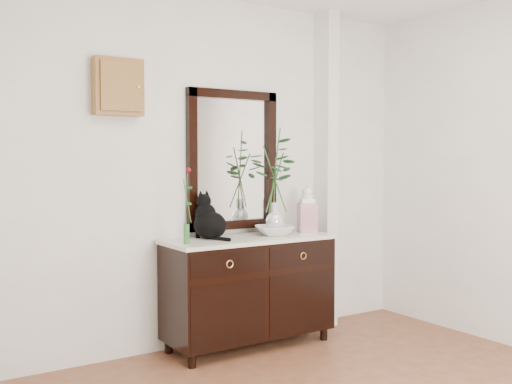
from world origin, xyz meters
TOP-DOWN VIEW (x-y plane):
  - wall_back at (0.00, 1.98)m, footprint 3.60×0.04m
  - pilaster at (1.00, 1.90)m, footprint 0.12×0.20m
  - sideboard at (0.10, 1.73)m, footprint 1.33×0.52m
  - wall_mirror at (0.10, 1.97)m, footprint 0.80×0.06m
  - key_cabinet at (-0.85, 1.94)m, footprint 0.35×0.10m
  - cat at (-0.20, 1.80)m, footprint 0.31×0.35m
  - lotus_bowl at (0.33, 1.72)m, footprint 0.38×0.38m
  - vase_branches at (0.33, 1.72)m, footprint 0.41×0.41m
  - bud_vase_rose at (-0.47, 1.65)m, footprint 0.08×0.08m
  - ginger_jar at (0.67, 1.74)m, footprint 0.19×0.19m

SIDE VIEW (x-z plane):
  - sideboard at x=0.10m, z-range 0.06..0.88m
  - lotus_bowl at x=0.33m, z-range 0.85..0.92m
  - cat at x=-0.20m, z-range 0.85..1.19m
  - ginger_jar at x=0.67m, z-range 0.85..1.23m
  - bud_vase_rose at x=-0.47m, z-range 0.85..1.40m
  - vase_branches at x=0.33m, z-range 0.87..1.70m
  - wall_back at x=0.00m, z-range 0.00..2.70m
  - pilaster at x=1.00m, z-range 0.00..2.70m
  - wall_mirror at x=0.10m, z-range 0.89..1.99m
  - key_cabinet at x=-0.85m, z-range 1.75..2.15m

